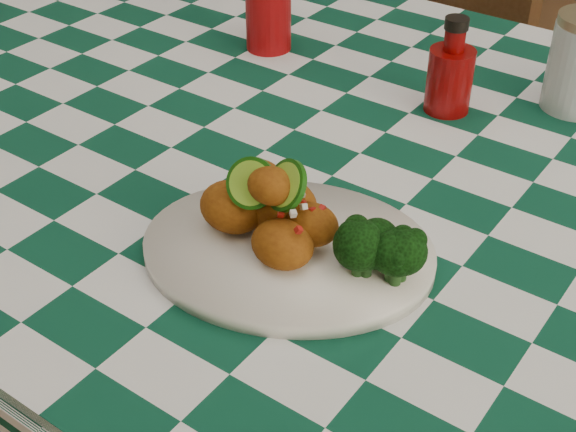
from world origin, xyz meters
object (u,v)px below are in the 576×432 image
Objects in this scene: fried_chicken_pile at (276,205)px; red_tumbler at (268,11)px; wooden_chair_left at (397,128)px; ketchup_bottle at (451,65)px; dining_table at (347,368)px; plate at (288,251)px.

fried_chicken_pile is 1.12× the size of red_tumbler.
fried_chicken_pile reaches higher than wooden_chair_left.
fried_chicken_pile is 0.39m from ketchup_bottle.
plate is (0.05, -0.23, 0.40)m from dining_table.
ketchup_bottle is at bearing 91.84° from plate.
plate is 2.49× the size of red_tumbler.
dining_table is at bearing -48.25° from wooden_chair_left.
wooden_chair_left is (-0.33, 0.51, -0.44)m from ketchup_bottle.
fried_chicken_pile is (-0.01, 0.00, 0.05)m from plate.
fried_chicken_pile is 1.05m from wooden_chair_left.
plate is 0.38× the size of wooden_chair_left.
fried_chicken_pile reaches higher than plate.
red_tumbler is at bearing 127.69° from fried_chicken_pile.
ketchup_bottle is 0.75m from wooden_chair_left.
dining_table is 0.46m from plate.
red_tumbler is at bearing 176.34° from ketchup_bottle.
red_tumbler is (-0.34, 0.41, 0.05)m from plate.
plate is 0.06m from fried_chicken_pile.
wooden_chair_left is (-0.01, 0.48, -0.44)m from red_tumbler.
plate is 2.32× the size of ketchup_bottle.
wooden_chair_left is (-0.34, 0.90, -0.38)m from plate.
red_tumbler reaches higher than fried_chicken_pile.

